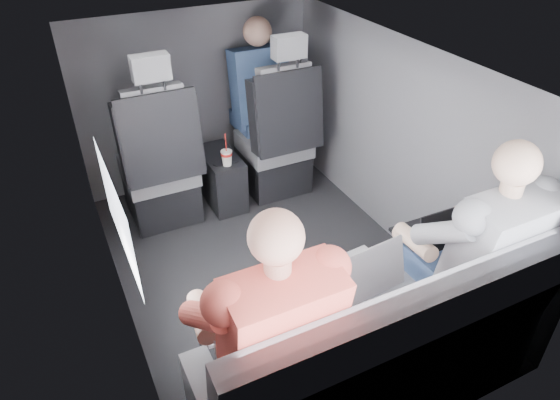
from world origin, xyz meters
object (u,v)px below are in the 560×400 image
laptop_white (247,313)px  passenger_rear_right (470,252)px  laptop_black (432,231)px  rear_bench (373,358)px  passenger_front_right (259,89)px  front_seat_left (160,171)px  soda_cup (227,157)px  center_console (221,178)px  laptop_silver (359,272)px  front_seat_right (277,145)px  passenger_rear_left (265,329)px

laptop_white → passenger_rear_right: 1.09m
laptop_black → passenger_rear_right: 0.23m
rear_bench → laptop_white: bearing=157.3°
passenger_front_right → rear_bench: bearing=-101.1°
front_seat_left → soda_cup: bearing=-15.1°
center_console → passenger_front_right: passenger_front_right is taller
center_console → passenger_front_right: size_ratio=0.56×
laptop_silver → laptop_black: 0.51m
rear_bench → front_seat_right: bearing=76.7°
center_console → passenger_rear_right: passenger_rear_right is taller
rear_bench → laptop_white: rear_bench is taller
center_console → laptop_silver: size_ratio=1.34×
soda_cup → passenger_rear_left: passenger_rear_left is taller
front_seat_right → laptop_white: (-0.96, -1.69, 0.24)m
laptop_black → soda_cup: bearing=110.4°
front_seat_right → laptop_silver: (-0.41, -1.68, 0.23)m
laptop_white → passenger_rear_left: passenger_rear_left is taller
front_seat_left → rear_bench: 1.96m
front_seat_left → passenger_rear_right: (1.02, -1.81, 0.25)m
rear_bench → laptop_black: bearing=30.4°
front_seat_right → rear_bench: (-0.45, -1.90, -0.09)m
center_console → laptop_white: bearing=-106.5°
front_seat_left → passenger_front_right: size_ratio=1.47×
center_console → rear_bench: (-0.00, -1.94, 0.11)m
passenger_rear_left → center_console: bearing=75.3°
front_seat_right → laptop_white: size_ratio=3.34×
laptop_black → center_console: bearing=108.4°
soda_cup → passenger_front_right: passenger_front_right is taller
rear_bench → soda_cup: size_ratio=6.56×
soda_cup → front_seat_right: bearing=14.9°
laptop_silver → passenger_front_right: 1.98m
front_seat_left → laptop_silver: (0.49, -1.68, 0.23)m
laptop_silver → passenger_front_right: passenger_front_right is taller
front_seat_right → soda_cup: bearing=-165.1°
laptop_silver → soda_cup: bearing=91.6°
center_console → rear_bench: 1.94m
passenger_rear_right → rear_bench: bearing=-170.6°
laptop_silver → laptop_black: laptop_silver is taller
front_seat_right → passenger_rear_left: passenger_rear_left is taller
laptop_white → center_console: bearing=73.5°
rear_bench → soda_cup: bearing=90.1°
laptop_white → laptop_black: (1.05, 0.10, -0.01)m
front_seat_left → passenger_front_right: bearing=16.5°
passenger_front_right → soda_cup: bearing=-138.4°
rear_bench → soda_cup: 1.79m
rear_bench → passenger_rear_left: passenger_rear_left is taller
laptop_white → laptop_silver: 0.55m
center_console → rear_bench: rear_bench is taller
front_seat_right → passenger_front_right: size_ratio=1.47×
front_seat_left → soda_cup: size_ratio=5.18×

